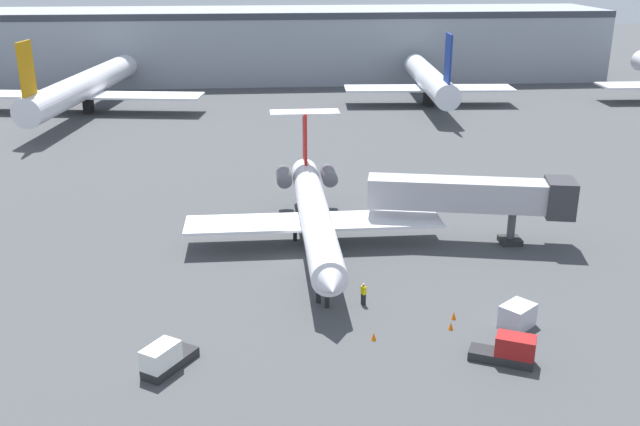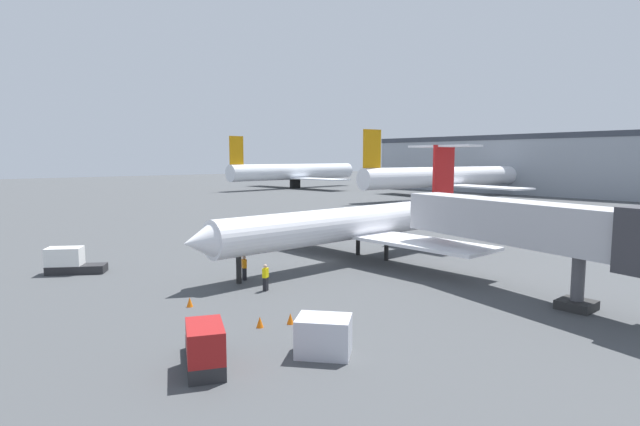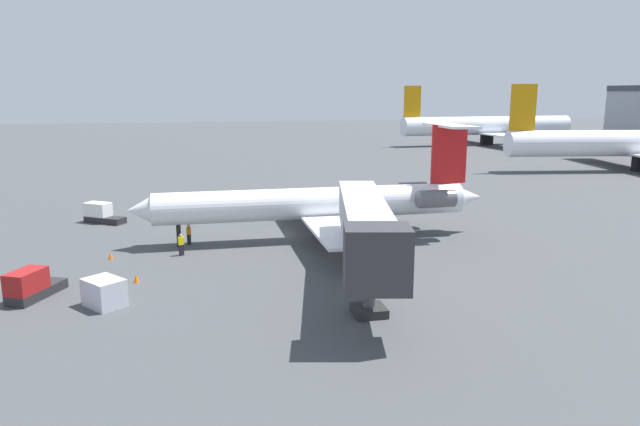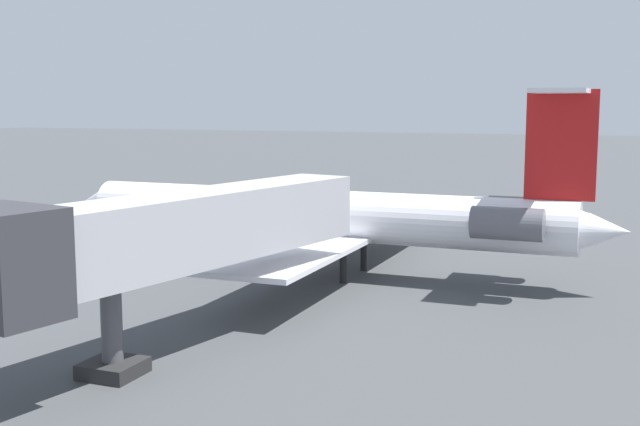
# 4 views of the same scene
# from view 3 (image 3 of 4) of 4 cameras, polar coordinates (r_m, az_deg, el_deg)

# --- Properties ---
(ground_plane) EXTENTS (400.00, 400.00, 0.10)m
(ground_plane) POSITION_cam_3_polar(r_m,az_deg,el_deg) (50.35, -3.26, -2.38)
(ground_plane) COLOR #424447
(regional_jet) EXTENTS (22.32, 30.26, 9.54)m
(regional_jet) POSITION_cam_3_polar(r_m,az_deg,el_deg) (48.79, 0.42, 1.09)
(regional_jet) COLOR white
(regional_jet) RESTS_ON ground_plane
(jet_bridge) EXTENTS (17.90, 6.50, 6.00)m
(jet_bridge) POSITION_cam_3_polar(r_m,az_deg,el_deg) (34.50, 4.58, -1.56)
(jet_bridge) COLOR #ADADB2
(jet_bridge) RESTS_ON ground_plane
(ground_crew_marshaller) EXTENTS (0.41, 0.47, 1.69)m
(ground_crew_marshaller) POSITION_cam_3_polar(r_m,az_deg,el_deg) (45.58, -13.50, -3.03)
(ground_crew_marshaller) COLOR black
(ground_crew_marshaller) RESTS_ON ground_plane
(ground_crew_loader) EXTENTS (0.46, 0.37, 1.69)m
(ground_crew_loader) POSITION_cam_3_polar(r_m,az_deg,el_deg) (48.72, -12.78, -2.04)
(ground_crew_loader) COLOR black
(ground_crew_loader) RESTS_ON ground_plane
(baggage_tug_lead) EXTENTS (3.40, 4.10, 1.90)m
(baggage_tug_lead) POSITION_cam_3_polar(r_m,az_deg,el_deg) (59.35, -20.74, -0.07)
(baggage_tug_lead) COLOR #262628
(baggage_tug_lead) RESTS_ON ground_plane
(baggage_tug_trailing) EXTENTS (4.22, 2.97, 1.90)m
(baggage_tug_trailing) POSITION_cam_3_polar(r_m,az_deg,el_deg) (39.23, -26.54, -6.43)
(baggage_tug_trailing) COLOR #262628
(baggage_tug_trailing) RESTS_ON ground_plane
(cargo_container_uld) EXTENTS (2.85, 2.77, 1.64)m
(cargo_container_uld) POSITION_cam_3_polar(r_m,az_deg,el_deg) (36.36, -20.47, -7.34)
(cargo_container_uld) COLOR silver
(cargo_container_uld) RESTS_ON ground_plane
(traffic_cone_near) EXTENTS (0.36, 0.36, 0.55)m
(traffic_cone_near) POSITION_cam_3_polar(r_m,az_deg,el_deg) (40.16, -17.63, -6.15)
(traffic_cone_near) COLOR orange
(traffic_cone_near) RESTS_ON ground_plane
(traffic_cone_mid) EXTENTS (0.36, 0.36, 0.55)m
(traffic_cone_mid) POSITION_cam_3_polar(r_m,az_deg,el_deg) (40.90, -19.58, -5.96)
(traffic_cone_mid) COLOR orange
(traffic_cone_mid) RESTS_ON ground_plane
(traffic_cone_far) EXTENTS (0.36, 0.36, 0.55)m
(traffic_cone_far) POSITION_cam_3_polar(r_m,az_deg,el_deg) (46.23, -19.91, -3.96)
(traffic_cone_far) COLOR orange
(traffic_cone_far) RESTS_ON ground_plane
(parked_airliner_west_end) EXTENTS (36.01, 42.74, 13.66)m
(parked_airliner_west_end) POSITION_cam_3_polar(r_m,az_deg,el_deg) (143.25, 16.09, 8.22)
(parked_airliner_west_end) COLOR silver
(parked_airliner_west_end) RESTS_ON ground_plane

